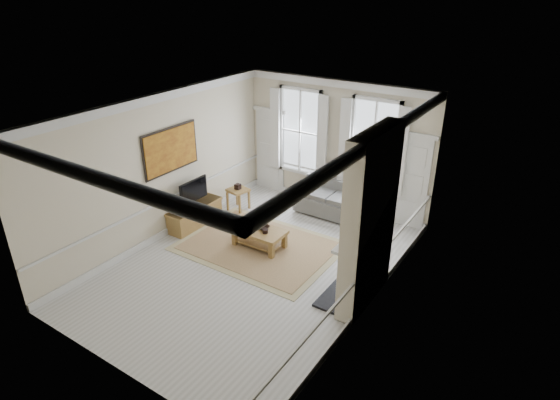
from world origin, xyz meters
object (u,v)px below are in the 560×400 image
Objects in this scene: side_table at (238,193)px; coffee_table at (259,233)px; tv_stand at (195,215)px; sofa at (333,201)px.

side_table is 2.05m from coffee_table.
side_table is 0.49× the size of coffee_table.
tv_stand is (-0.36, -1.28, -0.21)m from side_table.
side_table is at bearing -152.47° from sofa.
sofa reaches higher than coffee_table.
sofa is at bearing 43.32° from tv_stand.
coffee_table is 1.97m from tv_stand.
coffee_table is (-0.62, -2.43, 0.01)m from sofa.
sofa is 1.23× the size of tv_stand.
tv_stand is at bearing -105.87° from side_table.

